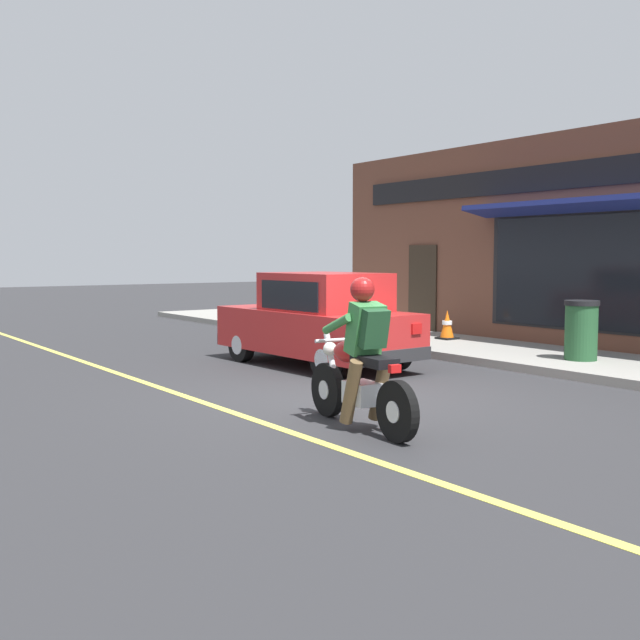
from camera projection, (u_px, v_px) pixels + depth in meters
The scene contains 8 objects.
ground_plane at pixel (355, 397), 9.81m from camera, with size 80.00×80.00×0.00m, color #2B2B2D.
sidewalk_curb at pixel (445, 345), 14.98m from camera, with size 2.60×22.00×0.14m, color gray.
lane_stripe at pixel (136, 379), 11.17m from camera, with size 0.12×19.80×0.01m, color #D1C64C.
storefront_building at pixel (548, 243), 14.68m from camera, with size 1.25×11.66×4.20m.
motorcycle_with_rider at pixel (361, 366), 7.94m from camera, with size 0.63×2.02×1.62m.
car_hatchback at pixel (318, 321), 12.47m from camera, with size 1.75×3.83×1.57m.
trash_bin at pixel (581, 330), 12.27m from camera, with size 0.56×0.56×0.98m.
traffic_cone at pixel (447, 325), 15.38m from camera, with size 0.36×0.36×0.60m.
Camera 1 is at (-6.07, -7.57, 1.83)m, focal length 42.00 mm.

